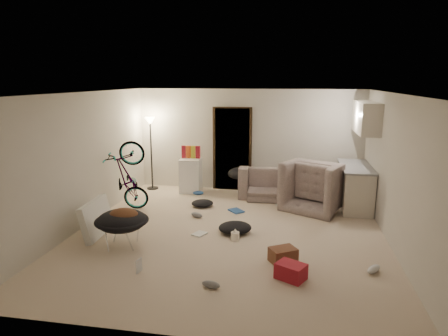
% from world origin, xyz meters
% --- Properties ---
extents(floor, '(5.50, 6.00, 0.02)m').
position_xyz_m(floor, '(0.00, 0.00, -0.01)').
color(floor, beige).
rests_on(floor, ground).
extents(ceiling, '(5.50, 6.00, 0.02)m').
position_xyz_m(ceiling, '(0.00, 0.00, 2.51)').
color(ceiling, white).
rests_on(ceiling, wall_back).
extents(wall_back, '(5.50, 0.02, 2.50)m').
position_xyz_m(wall_back, '(0.00, 3.01, 1.25)').
color(wall_back, beige).
rests_on(wall_back, floor).
extents(wall_front, '(5.50, 0.02, 2.50)m').
position_xyz_m(wall_front, '(0.00, -3.01, 1.25)').
color(wall_front, beige).
rests_on(wall_front, floor).
extents(wall_left, '(0.02, 6.00, 2.50)m').
position_xyz_m(wall_left, '(-2.76, 0.00, 1.25)').
color(wall_left, beige).
rests_on(wall_left, floor).
extents(wall_right, '(0.02, 6.00, 2.50)m').
position_xyz_m(wall_right, '(2.76, 0.00, 1.25)').
color(wall_right, beige).
rests_on(wall_right, floor).
extents(doorway, '(0.85, 0.10, 2.04)m').
position_xyz_m(doorway, '(-0.40, 2.97, 1.02)').
color(doorway, black).
rests_on(doorway, floor).
extents(door_trim, '(0.97, 0.04, 2.10)m').
position_xyz_m(door_trim, '(-0.40, 2.94, 1.02)').
color(door_trim, black).
rests_on(door_trim, floor).
extents(floor_lamp, '(0.28, 0.28, 1.81)m').
position_xyz_m(floor_lamp, '(-2.40, 2.65, 1.31)').
color(floor_lamp, black).
rests_on(floor_lamp, floor).
extents(kitchen_counter, '(0.60, 1.50, 0.88)m').
position_xyz_m(kitchen_counter, '(2.43, 2.00, 0.44)').
color(kitchen_counter, beige).
rests_on(kitchen_counter, floor).
extents(counter_top, '(0.64, 1.54, 0.04)m').
position_xyz_m(counter_top, '(2.43, 2.00, 0.90)').
color(counter_top, gray).
rests_on(counter_top, kitchen_counter).
extents(kitchen_uppers, '(0.38, 1.40, 0.65)m').
position_xyz_m(kitchen_uppers, '(2.56, 2.00, 1.95)').
color(kitchen_uppers, beige).
rests_on(kitchen_uppers, wall_right).
extents(sofa, '(1.91, 0.78, 0.55)m').
position_xyz_m(sofa, '(0.81, 2.45, 0.28)').
color(sofa, '#394038').
rests_on(sofa, floor).
extents(armchair, '(1.53, 1.47, 0.77)m').
position_xyz_m(armchair, '(1.68, 1.85, 0.38)').
color(armchair, '#394038').
rests_on(armchair, floor).
extents(bicycle, '(1.62, 0.92, 0.89)m').
position_xyz_m(bicycle, '(-2.30, 0.93, 0.40)').
color(bicycle, black).
rests_on(bicycle, floor).
extents(book_asset, '(0.23, 0.19, 0.02)m').
position_xyz_m(book_asset, '(-1.05, -1.75, 0.01)').
color(book_asset, maroon).
rests_on(book_asset, floor).
extents(mini_fridge, '(0.52, 0.52, 0.83)m').
position_xyz_m(mini_fridge, '(-1.37, 2.55, 0.42)').
color(mini_fridge, white).
rests_on(mini_fridge, floor).
extents(snack_box_0, '(0.12, 0.10, 0.30)m').
position_xyz_m(snack_box_0, '(-1.54, 2.55, 1.00)').
color(snack_box_0, maroon).
rests_on(snack_box_0, mini_fridge).
extents(snack_box_1, '(0.11, 0.09, 0.30)m').
position_xyz_m(snack_box_1, '(-1.42, 2.55, 1.00)').
color(snack_box_1, '#DD561B').
rests_on(snack_box_1, mini_fridge).
extents(snack_box_2, '(0.11, 0.08, 0.30)m').
position_xyz_m(snack_box_2, '(-1.30, 2.55, 1.00)').
color(snack_box_2, gold).
rests_on(snack_box_2, mini_fridge).
extents(snack_box_3, '(0.11, 0.08, 0.30)m').
position_xyz_m(snack_box_3, '(-1.18, 2.55, 1.00)').
color(snack_box_3, maroon).
rests_on(snack_box_3, mini_fridge).
extents(saucer_chair, '(0.88, 0.88, 0.63)m').
position_xyz_m(saucer_chair, '(-1.64, -0.86, 0.37)').
color(saucer_chair, silver).
rests_on(saucer_chair, floor).
extents(hoodie, '(0.54, 0.47, 0.22)m').
position_xyz_m(hoodie, '(-1.59, -0.89, 0.56)').
color(hoodie, '#55311D').
rests_on(hoodie, saucer_chair).
extents(sofa_drape, '(0.64, 0.56, 0.28)m').
position_xyz_m(sofa_drape, '(-0.14, 2.45, 0.54)').
color(sofa_drape, black).
rests_on(sofa_drape, sofa).
extents(tv_box, '(0.29, 0.98, 0.65)m').
position_xyz_m(tv_box, '(-2.30, -0.48, 0.32)').
color(tv_box, silver).
rests_on(tv_box, floor).
extents(drink_case_a, '(0.47, 0.44, 0.22)m').
position_xyz_m(drink_case_a, '(1.00, -0.97, 0.11)').
color(drink_case_a, brown).
rests_on(drink_case_a, floor).
extents(drink_case_b, '(0.48, 0.44, 0.22)m').
position_xyz_m(drink_case_b, '(1.13, -1.49, 0.11)').
color(drink_case_b, maroon).
rests_on(drink_case_b, floor).
extents(juicer, '(0.15, 0.15, 0.21)m').
position_xyz_m(juicer, '(0.16, -0.28, 0.09)').
color(juicer, white).
rests_on(juicer, floor).
extents(newspaper, '(0.61, 0.70, 0.01)m').
position_xyz_m(newspaper, '(0.92, 2.04, 0.00)').
color(newspaper, beige).
rests_on(newspaper, floor).
extents(book_blue, '(0.38, 0.38, 0.03)m').
position_xyz_m(book_blue, '(-0.04, 1.25, 0.02)').
color(book_blue, '#2A5397').
rests_on(book_blue, floor).
extents(book_white, '(0.28, 0.31, 0.02)m').
position_xyz_m(book_white, '(-0.51, -0.13, 0.01)').
color(book_white, silver).
rests_on(book_white, floor).
extents(shoe_0, '(0.28, 0.16, 0.10)m').
position_xyz_m(shoe_0, '(-1.12, 2.31, 0.05)').
color(shoe_0, '#2A5397').
rests_on(shoe_0, floor).
extents(shoe_1, '(0.30, 0.23, 0.10)m').
position_xyz_m(shoe_1, '(-0.78, 0.74, 0.05)').
color(shoe_1, slate).
rests_on(shoe_1, floor).
extents(shoe_3, '(0.28, 0.15, 0.10)m').
position_xyz_m(shoe_3, '(0.08, -1.93, 0.05)').
color(shoe_3, slate).
rests_on(shoe_3, floor).
extents(shoe_4, '(0.27, 0.30, 0.11)m').
position_xyz_m(shoe_4, '(2.30, -1.10, 0.05)').
color(shoe_4, white).
rests_on(shoe_4, floor).
extents(clothes_lump_a, '(0.72, 0.67, 0.19)m').
position_xyz_m(clothes_lump_a, '(0.11, 0.07, 0.10)').
color(clothes_lump_a, black).
rests_on(clothes_lump_a, floor).
extents(clothes_lump_b, '(0.57, 0.53, 0.14)m').
position_xyz_m(clothes_lump_b, '(-0.82, 1.46, 0.07)').
color(clothes_lump_b, black).
rests_on(clothes_lump_b, floor).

